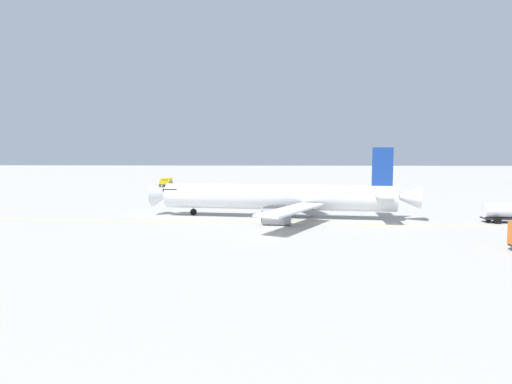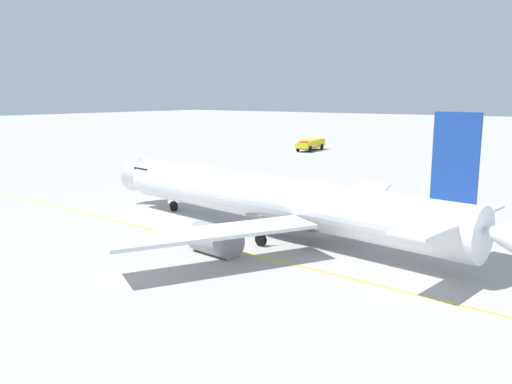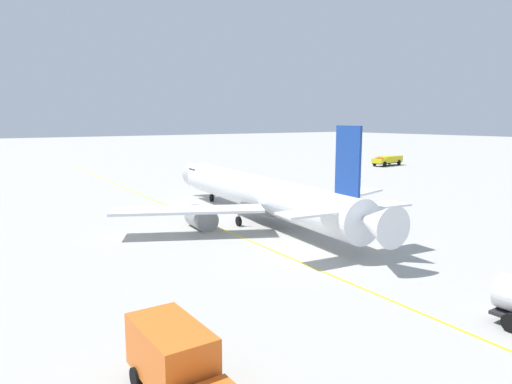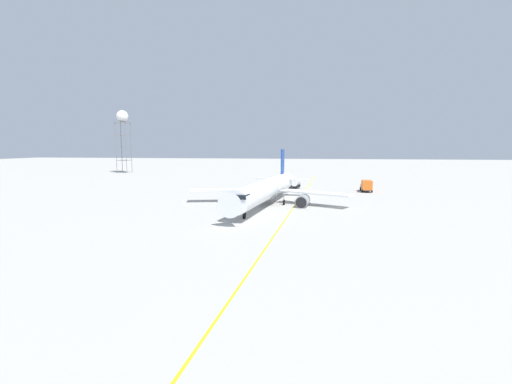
{
  "view_description": "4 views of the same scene",
  "coord_description": "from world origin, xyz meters",
  "views": [
    {
      "loc": [
        -73.24,
        4.41,
        10.41
      ],
      "look_at": [
        -8.02,
        7.1,
        4.47
      ],
      "focal_mm": 29.44,
      "sensor_mm": 36.0,
      "label": 1
    },
    {
      "loc": [
        -43.16,
        -23.18,
        12.52
      ],
      "look_at": [
        -6.58,
        4.1,
        4.17
      ],
      "focal_mm": 37.2,
      "sensor_mm": 36.0,
      "label": 2
    },
    {
      "loc": [
        -36.0,
        -41.24,
        11.91
      ],
      "look_at": [
        -4.86,
        3.89,
        3.39
      ],
      "focal_mm": 32.65,
      "sensor_mm": 36.0,
      "label": 3
    },
    {
      "loc": [
        -14.82,
        77.59,
        11.96
      ],
      "look_at": [
        -2.76,
        3.89,
        2.8
      ],
      "focal_mm": 25.8,
      "sensor_mm": 36.0,
      "label": 4
    }
  ],
  "objects": [
    {
      "name": "fire_tender_truck",
      "position": [
        61.66,
        39.31,
        1.54
      ],
      "size": [
        10.35,
        4.25,
        2.5
      ],
      "rotation": [
        0.0,
        0.0,
        3.27
      ],
      "color": "#232326",
      "rests_on": "ground_plane"
    },
    {
      "name": "ground_plane",
      "position": [
        0.0,
        0.0,
        0.0
      ],
      "size": [
        600.0,
        600.0,
        0.0
      ],
      "primitive_type": "plane",
      "color": "#ADAAA3"
    },
    {
      "name": "taxiway_centreline",
      "position": [
        -10.58,
        4.11,
        0.0
      ],
      "size": [
        8.31,
        166.75,
        0.01
      ],
      "rotation": [
        0.0,
        0.0,
        1.52
      ],
      "color": "yellow",
      "rests_on": "ground_plane"
    },
    {
      "name": "airliner_main",
      "position": [
        -4.79,
        3.22,
        3.11
      ],
      "size": [
        35.43,
        44.01,
        11.56
      ],
      "rotation": [
        0.0,
        0.0,
        1.45
      ],
      "color": "white",
      "rests_on": "ground_plane"
    }
  ]
}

